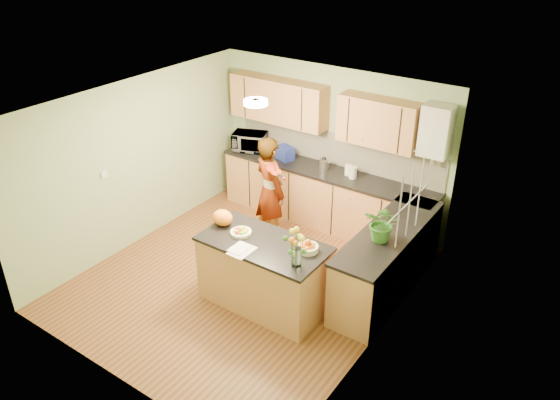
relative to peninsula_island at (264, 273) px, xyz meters
The scene contains 28 objects.
floor 0.75m from the peninsula_island, 151.20° to the left, with size 4.50×4.50×0.00m, color #5C331A.
ceiling 2.12m from the peninsula_island, 151.20° to the left, with size 4.00×4.50×0.02m, color silver.
wall_back 2.70m from the peninsula_island, 101.55° to the left, with size 4.00×0.02×2.50m, color #8EA978.
wall_front 2.18m from the peninsula_island, 104.76° to the right, with size 4.00×0.02×2.50m, color #8EA978.
wall_left 2.65m from the peninsula_island, behind, with size 0.02×4.50×2.50m, color #8EA978.
wall_right 1.70m from the peninsula_island, 10.87° to the left, with size 0.02×4.50×2.50m, color #8EA978.
back_counter 2.27m from the peninsula_island, 100.59° to the left, with size 3.64×0.62×0.94m.
right_counter 1.64m from the peninsula_island, 43.84° to the left, with size 0.62×2.24×0.94m.
splashback 2.66m from the peninsula_island, 99.42° to the left, with size 3.60×0.02×0.52m, color silver.
upper_cabinets 2.83m from the peninsula_island, 106.35° to the left, with size 3.20×0.34×0.70m.
boiler 3.01m from the peninsula_island, 63.54° to the left, with size 0.40×0.30×0.86m.
window_right 2.03m from the peninsula_island, 30.96° to the left, with size 0.01×1.30×1.05m.
light_switch 2.66m from the peninsula_island, behind, with size 0.02×0.09×0.09m, color silver.
ceiling_lamp 2.14m from the peninsula_island, 131.53° to the left, with size 0.30×0.30×0.07m.
peninsula_island is the anchor object (origin of this frame).
fruit_dish 0.61m from the peninsula_island, behind, with size 0.27×0.27×0.09m.
orange_bowl 0.77m from the peninsula_island, 15.26° to the left, with size 0.25×0.25×0.15m.
flower_vase 1.02m from the peninsula_island, 16.70° to the right, with size 0.28×0.28×0.51m.
orange_bag 0.89m from the peninsula_island, behind, with size 0.27×0.23×0.21m, color orange.
papers 0.56m from the peninsula_island, 108.43° to the right, with size 0.24×0.33×0.01m, color white.
violinist 1.57m from the peninsula_island, 122.57° to the left, with size 0.62×0.41×1.71m, color tan.
violin 1.53m from the peninsula_island, 120.24° to the left, with size 0.64×0.26×0.13m, color #4A0804, non-canonical shape.
microwave 2.98m from the peninsula_island, 130.69° to the left, with size 0.55×0.38×0.31m, color silver.
blue_box 2.60m from the peninsula_island, 118.16° to the left, with size 0.28×0.20×0.22m, color navy.
kettle 2.32m from the peninsula_island, 101.50° to the left, with size 0.14×0.14×0.27m.
jar_cream 2.35m from the peninsula_island, 91.49° to the left, with size 0.11×0.11×0.17m, color beige.
jar_white 2.30m from the peninsula_island, 88.63° to the left, with size 0.12×0.12×0.18m, color silver.
potted_plant 1.62m from the peninsula_island, 35.78° to the left, with size 0.43×0.37×0.48m, color #316C24.
Camera 1 is at (3.91, -4.83, 4.53)m, focal length 35.00 mm.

